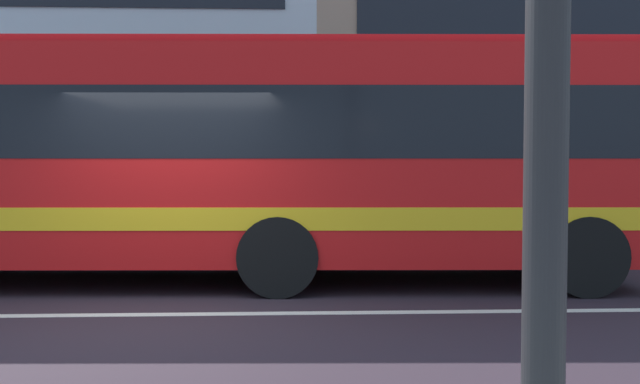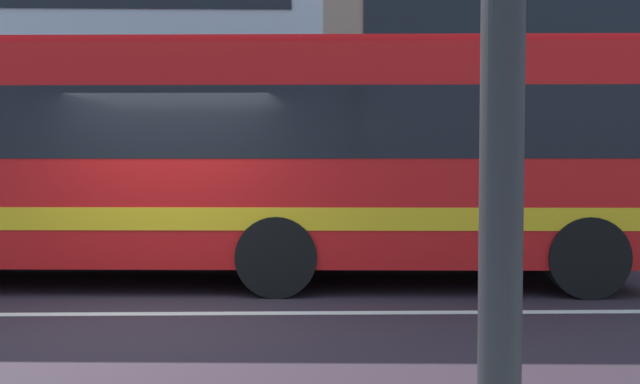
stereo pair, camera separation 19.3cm
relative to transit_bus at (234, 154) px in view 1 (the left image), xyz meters
The scene contains 5 objects.
ground_plane 2.86m from the transit_bus, 108.43° to the right, with size 160.00×160.00×0.00m, color #2D222B.
lane_centre_line 2.85m from the transit_bus, 108.43° to the right, with size 60.00×0.16×0.01m, color silver.
hedge_row_far 4.26m from the transit_bus, 56.17° to the left, with size 13.89×1.10×1.07m, color #1D4B28.
apartment_block_left 15.48m from the transit_bus, 122.10° to the left, with size 18.79×11.74×11.10m.
transit_bus is the anchor object (origin of this frame).
Camera 1 is at (1.49, -7.43, 1.64)m, focal length 38.34 mm.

